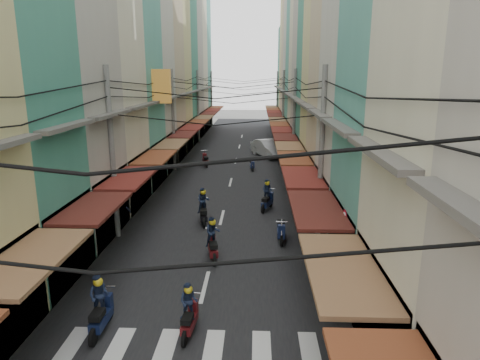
% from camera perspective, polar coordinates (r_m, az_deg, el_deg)
% --- Properties ---
extents(ground, '(160.00, 160.00, 0.00)m').
position_cam_1_polar(ground, '(18.40, -3.96, -11.12)').
color(ground, slate).
rests_on(ground, ground).
extents(road, '(10.00, 80.00, 0.02)m').
position_cam_1_polar(road, '(37.43, -0.71, 1.96)').
color(road, black).
rests_on(road, ground).
extents(sidewalk_left, '(3.00, 80.00, 0.06)m').
position_cam_1_polar(sidewalk_left, '(38.31, -10.47, 2.03)').
color(sidewalk_left, slate).
rests_on(sidewalk_left, ground).
extents(sidewalk_right, '(3.00, 80.00, 0.06)m').
position_cam_1_polar(sidewalk_right, '(37.66, 9.22, 1.88)').
color(sidewalk_right, slate).
rests_on(sidewalk_right, ground).
extents(crosswalk, '(7.55, 2.40, 0.01)m').
position_cam_1_polar(crosswalk, '(13.25, -6.93, -22.04)').
color(crosswalk, silver).
rests_on(crosswalk, ground).
extents(building_row_left, '(7.80, 67.67, 23.70)m').
position_cam_1_polar(building_row_left, '(34.61, -14.89, 16.80)').
color(building_row_left, beige).
rests_on(building_row_left, ground).
extents(building_row_right, '(7.80, 68.98, 22.59)m').
position_cam_1_polar(building_row_right, '(33.59, 13.11, 16.38)').
color(building_row_right, '#3F8B74').
rests_on(building_row_right, ground).
extents(utility_poles, '(10.20, 66.13, 8.20)m').
position_cam_1_polar(utility_poles, '(31.66, -1.22, 11.78)').
color(utility_poles, gray).
rests_on(utility_poles, ground).
extents(white_car, '(6.16, 4.37, 2.02)m').
position_cam_1_polar(white_car, '(41.59, 3.77, 3.13)').
color(white_car, silver).
rests_on(white_car, ground).
extents(bicycle, '(1.71, 0.67, 1.17)m').
position_cam_1_polar(bicycle, '(17.40, 18.90, -13.45)').
color(bicycle, black).
rests_on(bicycle, ground).
extents(moving_scooters, '(6.41, 26.57, 1.96)m').
position_cam_1_polar(moving_scooters, '(21.59, -3.36, -5.65)').
color(moving_scooters, black).
rests_on(moving_scooters, ground).
extents(parked_scooters, '(13.34, 12.93, 0.99)m').
position_cam_1_polar(parked_scooters, '(14.57, 14.88, -16.68)').
color(parked_scooters, black).
rests_on(parked_scooters, ground).
extents(pedestrians, '(12.18, 26.88, 2.24)m').
position_cam_1_polar(pedestrians, '(20.65, -15.99, -5.61)').
color(pedestrians, black).
rests_on(pedestrians, ground).
extents(market_umbrella, '(2.21, 2.21, 2.33)m').
position_cam_1_polar(market_umbrella, '(13.53, 25.70, -12.61)').
color(market_umbrella, '#B2B2B7').
rests_on(market_umbrella, ground).
extents(traffic_sign, '(0.10, 0.71, 3.23)m').
position_cam_1_polar(traffic_sign, '(15.54, 13.73, -6.81)').
color(traffic_sign, gray).
rests_on(traffic_sign, ground).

